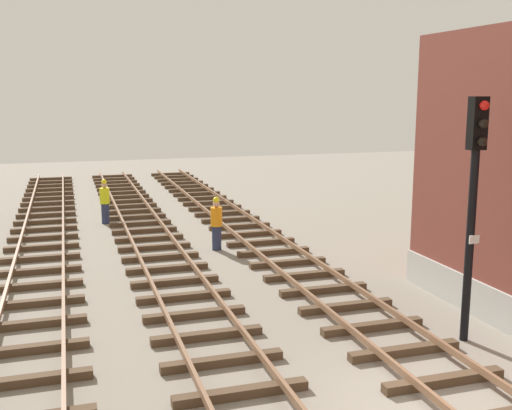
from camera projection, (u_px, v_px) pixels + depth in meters
The scene contains 5 objects.
ground_plane at pixel (429, 409), 10.55m from camera, with size 83.81×83.81×0.00m, color gray.
track_near_building at pixel (467, 396), 10.75m from camera, with size 2.50×64.47×0.32m.
signal_mast at pixel (474, 191), 12.90m from camera, with size 0.36×0.40×5.31m.
track_worker_foreground at pixel (105, 202), 25.38m from camera, with size 0.40×0.40×1.87m.
track_worker_distant at pixel (217, 224), 21.10m from camera, with size 0.40×0.40×1.87m.
Camera 1 is at (-5.75, -8.41, 5.38)m, focal length 42.95 mm.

